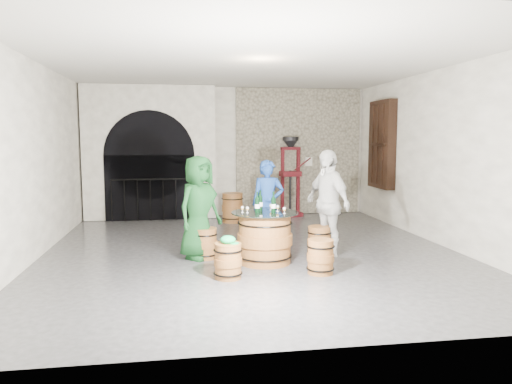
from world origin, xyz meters
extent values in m
plane|color=#313033|center=(0.00, 0.00, 0.00)|extent=(8.00, 8.00, 0.00)
plane|color=white|center=(0.00, 4.00, 1.60)|extent=(8.00, 0.00, 8.00)
plane|color=white|center=(0.00, -4.00, 1.60)|extent=(8.00, 0.00, 8.00)
plane|color=white|center=(-3.50, 0.00, 1.60)|extent=(0.00, 8.00, 8.00)
plane|color=white|center=(3.50, 0.00, 1.60)|extent=(0.00, 8.00, 8.00)
plane|color=beige|center=(0.00, 0.00, 3.20)|extent=(8.00, 8.00, 0.00)
cube|color=gray|center=(1.80, 3.94, 1.60)|extent=(3.20, 0.12, 3.18)
cube|color=white|center=(-1.90, 3.75, 1.60)|extent=(3.10, 0.50, 3.18)
cube|color=black|center=(-1.90, 3.48, 0.78)|extent=(2.10, 0.03, 1.55)
cylinder|color=black|center=(-1.90, 3.48, 1.55)|extent=(2.10, 0.03, 2.10)
cylinder|color=black|center=(-1.90, 3.42, 0.98)|extent=(1.79, 0.04, 0.04)
cylinder|color=black|center=(-2.79, 3.42, 0.49)|extent=(0.02, 0.02, 0.98)
cylinder|color=black|center=(-2.50, 3.42, 0.49)|extent=(0.02, 0.02, 0.98)
cylinder|color=black|center=(-2.20, 3.42, 0.49)|extent=(0.02, 0.02, 0.98)
cylinder|color=black|center=(-1.90, 3.42, 0.49)|extent=(0.02, 0.02, 0.98)
cylinder|color=black|center=(-1.60, 3.42, 0.49)|extent=(0.02, 0.02, 0.98)
cylinder|color=black|center=(-1.31, 3.42, 0.49)|extent=(0.02, 0.02, 0.98)
cylinder|color=black|center=(-1.01, 3.42, 0.49)|extent=(0.02, 0.02, 0.98)
cube|color=black|center=(3.39, 2.40, 1.80)|extent=(0.20, 1.10, 2.00)
cube|color=black|center=(3.34, 2.40, 1.80)|extent=(0.06, 0.88, 1.76)
cube|color=black|center=(3.37, 2.40, 1.80)|extent=(0.22, 0.92, 0.06)
cube|color=black|center=(3.37, 2.11, 1.80)|extent=(0.22, 0.06, 1.80)
cube|color=black|center=(3.37, 2.40, 1.80)|extent=(0.22, 0.06, 1.80)
cube|color=black|center=(3.37, 2.69, 1.80)|extent=(0.22, 0.06, 1.80)
cylinder|color=#945B2A|center=(0.10, -0.84, 0.38)|extent=(0.81, 0.81, 0.76)
cylinder|color=#945B2A|center=(0.10, -0.84, 0.38)|extent=(0.86, 0.86, 0.17)
torus|color=black|center=(0.10, -0.84, 0.12)|extent=(0.86, 0.86, 0.02)
torus|color=black|center=(0.10, -0.84, 0.64)|extent=(0.86, 0.86, 0.02)
cylinder|color=#945B2A|center=(0.10, -0.84, 0.77)|extent=(0.82, 0.82, 0.02)
cylinder|color=black|center=(0.10, -0.84, 0.80)|extent=(1.05, 1.05, 0.01)
cylinder|color=#945B2A|center=(-0.81, -0.42, 0.24)|extent=(0.37, 0.37, 0.48)
cylinder|color=#945B2A|center=(-0.81, -0.42, 0.24)|extent=(0.39, 0.39, 0.11)
torus|color=black|center=(-0.81, -0.42, 0.08)|extent=(0.41, 0.41, 0.02)
torus|color=black|center=(-0.81, -0.42, 0.40)|extent=(0.41, 0.41, 0.02)
cylinder|color=#945B2A|center=(-0.81, -0.42, 0.49)|extent=(0.38, 0.38, 0.02)
cylinder|color=#945B2A|center=(0.32, 0.14, 0.24)|extent=(0.37, 0.37, 0.48)
cylinder|color=#945B2A|center=(0.32, 0.14, 0.24)|extent=(0.39, 0.39, 0.11)
torus|color=black|center=(0.32, 0.14, 0.08)|extent=(0.41, 0.41, 0.02)
torus|color=black|center=(0.32, 0.14, 0.40)|extent=(0.41, 0.41, 0.02)
cylinder|color=#945B2A|center=(0.32, 0.14, 0.49)|extent=(0.38, 0.38, 0.02)
cylinder|color=#945B2A|center=(1.06, -0.56, 0.24)|extent=(0.37, 0.37, 0.48)
cylinder|color=#945B2A|center=(1.06, -0.56, 0.24)|extent=(0.39, 0.39, 0.11)
torus|color=black|center=(1.06, -0.56, 0.08)|extent=(0.41, 0.41, 0.02)
torus|color=black|center=(1.06, -0.56, 0.40)|extent=(0.41, 0.41, 0.02)
cylinder|color=#945B2A|center=(1.06, -0.56, 0.49)|extent=(0.38, 0.38, 0.02)
cylinder|color=#945B2A|center=(0.79, -1.56, 0.24)|extent=(0.37, 0.37, 0.48)
cylinder|color=#945B2A|center=(0.79, -1.56, 0.24)|extent=(0.39, 0.39, 0.11)
torus|color=black|center=(0.79, -1.56, 0.08)|extent=(0.41, 0.41, 0.02)
torus|color=black|center=(0.79, -1.56, 0.40)|extent=(0.41, 0.41, 0.02)
cylinder|color=#945B2A|center=(0.79, -1.56, 0.49)|extent=(0.38, 0.38, 0.02)
cylinder|color=#945B2A|center=(-0.55, -1.60, 0.24)|extent=(0.37, 0.37, 0.48)
cylinder|color=#945B2A|center=(-0.55, -1.60, 0.24)|extent=(0.39, 0.39, 0.11)
torus|color=black|center=(-0.55, -1.60, 0.08)|extent=(0.41, 0.41, 0.02)
torus|color=black|center=(-0.55, -1.60, 0.40)|extent=(0.41, 0.41, 0.02)
cylinder|color=#945B2A|center=(-0.55, -1.60, 0.49)|extent=(0.38, 0.38, 0.02)
ellipsoid|color=#0E9B4A|center=(-0.55, -1.60, 0.55)|extent=(0.21, 0.21, 0.12)
cylinder|color=#0E9B4A|center=(-0.47, -1.63, 0.50)|extent=(0.14, 0.14, 0.01)
imported|color=#113C18|center=(-0.90, -0.38, 0.84)|extent=(0.96, 0.94, 1.67)
imported|color=navy|center=(0.34, 0.22, 0.78)|extent=(0.62, 0.45, 1.57)
imported|color=beige|center=(1.20, -0.52, 0.88)|extent=(0.77, 1.12, 1.77)
cylinder|color=black|center=(-0.02, -0.87, 0.92)|extent=(0.07, 0.07, 0.22)
cylinder|color=white|center=(-0.02, -0.87, 0.91)|extent=(0.08, 0.08, 0.06)
cone|color=black|center=(-0.02, -0.87, 1.04)|extent=(0.07, 0.07, 0.05)
cylinder|color=black|center=(-0.02, -0.87, 1.10)|extent=(0.03, 0.03, 0.07)
cylinder|color=black|center=(0.22, -0.90, 0.92)|extent=(0.07, 0.07, 0.22)
cylinder|color=white|center=(0.22, -0.90, 0.91)|extent=(0.08, 0.08, 0.06)
cone|color=black|center=(0.22, -0.90, 1.04)|extent=(0.07, 0.07, 0.05)
cylinder|color=black|center=(0.22, -0.90, 1.10)|extent=(0.03, 0.03, 0.07)
cylinder|color=black|center=(0.06, -0.66, 0.92)|extent=(0.07, 0.07, 0.22)
cylinder|color=white|center=(0.06, -0.66, 0.91)|extent=(0.08, 0.08, 0.06)
cone|color=black|center=(0.06, -0.66, 1.04)|extent=(0.07, 0.07, 0.05)
cylinder|color=black|center=(0.06, -0.66, 1.10)|extent=(0.03, 0.03, 0.07)
cylinder|color=#945B2A|center=(-0.01, 2.91, 0.33)|extent=(0.47, 0.47, 0.66)
cylinder|color=#945B2A|center=(-0.01, 2.91, 0.33)|extent=(0.50, 0.50, 0.15)
torus|color=black|center=(-0.01, 2.91, 0.11)|extent=(0.51, 0.51, 0.02)
torus|color=black|center=(-0.01, 2.91, 0.56)|extent=(0.51, 0.51, 0.02)
cylinder|color=#945B2A|center=(-0.01, 2.91, 0.67)|extent=(0.48, 0.48, 0.02)
cube|color=#4A0C14|center=(1.51, 3.58, 0.05)|extent=(0.60, 0.51, 0.10)
cube|color=#4A0C14|center=(1.51, 3.58, 1.06)|extent=(0.53, 0.38, 0.13)
cube|color=#4A0C14|center=(1.51, 3.58, 1.69)|extent=(0.50, 0.20, 0.07)
cylinder|color=black|center=(1.51, 3.58, 0.63)|extent=(0.06, 0.06, 1.04)
cylinder|color=black|center=(1.51, 3.58, 1.93)|extent=(0.40, 0.40, 0.09)
cone|color=black|center=(1.51, 3.58, 1.80)|extent=(0.40, 0.40, 0.21)
cube|color=#4A0C14|center=(1.31, 3.54, 0.89)|extent=(0.08, 0.08, 1.67)
cube|color=#4A0C14|center=(1.72, 3.61, 0.89)|extent=(0.08, 0.08, 1.67)
cylinder|color=#4A0C14|center=(1.83, 3.58, 1.30)|extent=(0.45, 0.10, 0.33)
cube|color=silver|center=(2.05, 3.86, 1.35)|extent=(0.18, 0.10, 0.22)
camera|label=1|loc=(-1.18, -8.17, 1.96)|focal=34.00mm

